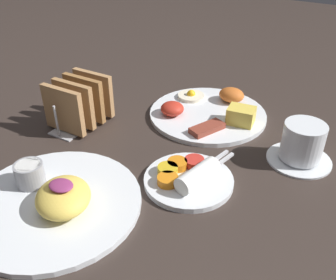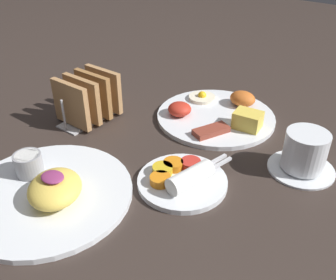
# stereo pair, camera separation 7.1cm
# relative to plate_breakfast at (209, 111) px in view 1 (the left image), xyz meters

# --- Properties ---
(ground_plane) EXTENTS (3.00, 3.00, 0.00)m
(ground_plane) POSITION_rel_plate_breakfast_xyz_m (-0.05, -0.22, -0.01)
(ground_plane) COLOR #332823
(plate_breakfast) EXTENTS (0.26, 0.26, 0.05)m
(plate_breakfast) POSITION_rel_plate_breakfast_xyz_m (0.00, 0.00, 0.00)
(plate_breakfast) COLOR white
(plate_breakfast) RESTS_ON ground_plane
(plate_condiments) EXTENTS (0.16, 0.17, 0.04)m
(plate_condiments) POSITION_rel_plate_breakfast_xyz_m (0.07, -0.24, 0.00)
(plate_condiments) COLOR white
(plate_condiments) RESTS_ON ground_plane
(plate_foreground) EXTENTS (0.28, 0.28, 0.06)m
(plate_foreground) POSITION_rel_plate_breakfast_xyz_m (-0.09, -0.40, 0.00)
(plate_foreground) COLOR white
(plate_foreground) RESTS_ON ground_plane
(toast_rack) EXTENTS (0.10, 0.15, 0.10)m
(toast_rack) POSITION_rel_plate_breakfast_xyz_m (-0.23, -0.17, 0.04)
(toast_rack) COLOR #B7B7BC
(toast_rack) RESTS_ON ground_plane
(coffee_cup) EXTENTS (0.12, 0.12, 0.08)m
(coffee_cup) POSITION_rel_plate_breakfast_xyz_m (0.22, -0.07, 0.02)
(coffee_cup) COLOR white
(coffee_cup) RESTS_ON ground_plane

